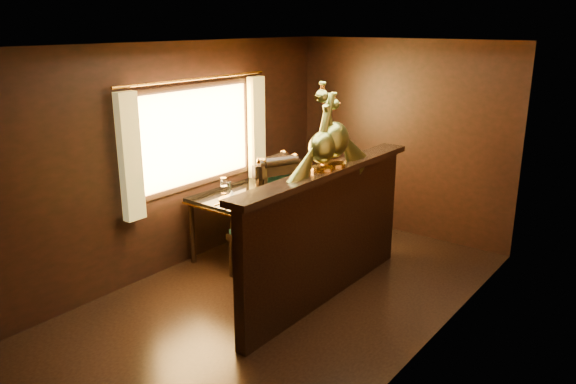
# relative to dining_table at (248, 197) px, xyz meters

# --- Properties ---
(ground) EXTENTS (5.00, 5.00, 0.00)m
(ground) POSITION_rel_dining_table_xyz_m (1.05, -0.69, -0.71)
(ground) COLOR black
(ground) RESTS_ON ground
(room_shell) EXTENTS (3.04, 5.04, 2.52)m
(room_shell) POSITION_rel_dining_table_xyz_m (0.97, -0.67, 0.87)
(room_shell) COLOR black
(room_shell) RESTS_ON ground
(partition) EXTENTS (0.26, 2.70, 1.36)m
(partition) POSITION_rel_dining_table_xyz_m (1.37, -0.39, 0.00)
(partition) COLOR black
(partition) RESTS_ON ground
(dining_table) EXTENTS (0.83, 1.35, 0.98)m
(dining_table) POSITION_rel_dining_table_xyz_m (0.00, 0.00, 0.00)
(dining_table) COLOR black
(dining_table) RESTS_ON ground
(chair_left) EXTENTS (0.56, 0.58, 1.40)m
(chair_left) POSITION_rel_dining_table_xyz_m (0.59, -0.36, 0.02)
(chair_left) COLOR black
(chair_left) RESTS_ON ground
(chair_right) EXTENTS (0.66, 0.67, 1.40)m
(chair_right) POSITION_rel_dining_table_xyz_m (0.68, -0.35, 0.02)
(chair_right) COLOR black
(chair_right) RESTS_ON ground
(peacock_left) EXTENTS (0.23, 0.60, 0.71)m
(peacock_left) POSITION_rel_dining_table_xyz_m (1.38, -0.50, 1.01)
(peacock_left) COLOR #1B5231
(peacock_left) RESTS_ON partition
(peacock_right) EXTENTS (0.26, 0.70, 0.83)m
(peacock_right) POSITION_rel_dining_table_xyz_m (1.38, -0.32, 1.06)
(peacock_right) COLOR #1B5231
(peacock_right) RESTS_ON partition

